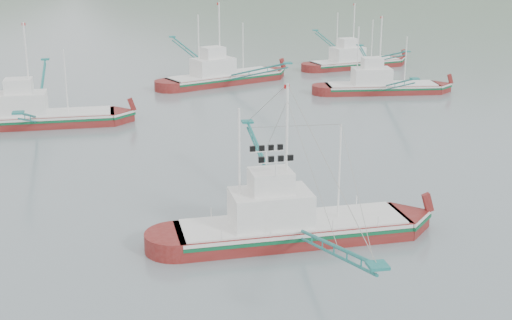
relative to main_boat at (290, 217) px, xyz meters
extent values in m
plane|color=slate|center=(-0.89, -0.06, -1.45)|extent=(1200.00, 1200.00, 0.00)
cube|color=maroon|center=(0.23, 0.01, -1.27)|extent=(13.94, 4.26, 1.84)
cube|color=silver|center=(0.23, 0.01, -0.48)|extent=(13.67, 4.33, 0.20)
cube|color=#0B532F|center=(0.23, 0.01, -0.71)|extent=(13.67, 4.34, 0.20)
cube|color=silver|center=(0.23, 0.01, -0.30)|extent=(13.25, 4.05, 0.11)
cube|color=silver|center=(-1.15, -0.05, 0.67)|extent=(4.72, 3.14, 2.02)
cube|color=silver|center=(-1.15, -0.05, 2.32)|extent=(2.48, 2.12, 1.29)
cylinder|color=white|center=(-0.23, -0.01, 3.79)|extent=(0.15, 0.15, 8.28)
cylinder|color=white|center=(-2.99, -0.13, 3.17)|extent=(0.13, 0.13, 7.04)
cylinder|color=white|center=(2.99, 0.13, 2.55)|extent=(0.11, 0.11, 5.80)
cube|color=maroon|center=(20.26, 39.30, -1.28)|extent=(13.26, 4.67, 1.73)
cube|color=silver|center=(20.26, 39.30, -0.54)|extent=(13.01, 4.72, 0.19)
cube|color=#0B532F|center=(20.26, 39.30, -0.76)|extent=(13.01, 4.73, 0.19)
cube|color=silver|center=(20.26, 39.30, -0.37)|extent=(12.60, 4.44, 0.10)
cube|color=silver|center=(18.97, 39.42, 0.54)|extent=(4.57, 3.17, 1.91)
cube|color=silver|center=(18.97, 39.42, 2.10)|extent=(2.42, 2.11, 1.21)
cylinder|color=white|center=(19.83, 39.34, 3.49)|extent=(0.14, 0.14, 7.79)
cylinder|color=white|center=(17.24, 39.58, 2.90)|extent=(0.12, 0.12, 6.63)
cylinder|color=white|center=(22.85, 39.05, 2.32)|extent=(0.10, 0.10, 5.46)
cube|color=maroon|center=(-17.42, 30.89, -1.26)|extent=(14.45, 4.03, 1.92)
cube|color=silver|center=(-17.42, 30.89, -0.44)|extent=(14.17, 4.11, 0.21)
cube|color=#0B532F|center=(-17.42, 30.89, -0.68)|extent=(14.17, 4.13, 0.21)
cube|color=silver|center=(-17.42, 30.89, -0.25)|extent=(13.73, 3.83, 0.12)
cube|color=silver|center=(-18.86, 30.87, 0.76)|extent=(4.84, 3.14, 2.11)
cube|color=silver|center=(-18.86, 30.87, 2.49)|extent=(2.52, 2.15, 1.34)
cylinder|color=white|center=(-17.90, 30.89, 4.02)|extent=(0.15, 0.15, 8.64)
cylinder|color=white|center=(-14.54, 30.93, 2.73)|extent=(0.12, 0.12, 6.05)
cube|color=maroon|center=(2.97, 48.26, -1.26)|extent=(14.91, 9.39, 1.94)
cube|color=silver|center=(2.97, 48.26, -0.43)|extent=(14.67, 9.35, 0.21)
cube|color=#0B532F|center=(2.97, 48.26, -0.67)|extent=(14.68, 9.36, 0.21)
cube|color=silver|center=(2.97, 48.26, -0.24)|extent=(14.16, 8.92, 0.12)
cube|color=silver|center=(1.64, 47.68, 0.78)|extent=(5.69, 4.79, 2.14)
cube|color=silver|center=(1.64, 47.68, 2.53)|extent=(3.17, 2.97, 1.36)
cylinder|color=white|center=(2.53, 48.07, 4.09)|extent=(0.16, 0.16, 8.74)
cylinder|color=white|center=(-0.14, 46.90, 3.43)|extent=(0.14, 0.14, 7.43)
cylinder|color=white|center=(5.64, 49.43, 2.78)|extent=(0.12, 0.12, 6.12)
cube|color=maroon|center=(22.57, 56.23, -1.28)|extent=(13.44, 6.35, 1.73)
cube|color=silver|center=(22.57, 56.23, -0.54)|extent=(13.20, 6.35, 0.19)
cube|color=#0B532F|center=(22.57, 56.23, -0.76)|extent=(13.21, 6.37, 0.19)
cube|color=silver|center=(22.57, 56.23, -0.37)|extent=(12.77, 6.03, 0.10)
cube|color=silver|center=(21.31, 55.93, 0.54)|extent=(4.85, 3.69, 1.91)
cube|color=silver|center=(21.31, 55.93, 2.10)|extent=(2.63, 2.37, 1.21)
cylinder|color=white|center=(22.15, 56.13, 3.49)|extent=(0.14, 0.14, 7.79)
cylinder|color=white|center=(19.62, 55.53, 2.90)|extent=(0.12, 0.12, 6.63)
cylinder|color=white|center=(25.10, 56.82, 2.32)|extent=(0.10, 0.10, 5.46)
camera|label=1|loc=(-9.12, -37.87, 15.54)|focal=50.00mm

